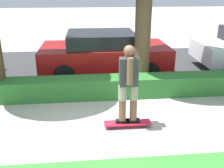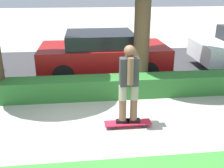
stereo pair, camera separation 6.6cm
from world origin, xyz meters
name	(u,v)px [view 1 (the left image)]	position (x,y,z in m)	size (l,w,h in m)	color
ground_plane	(107,128)	(0.00, 0.00, 0.00)	(60.00, 60.00, 0.00)	#ADA89E
street_asphalt	(97,67)	(0.00, 4.20, 0.00)	(18.41, 5.00, 0.01)	#38383A
hedge_row	(101,87)	(0.00, 1.60, 0.26)	(18.41, 0.60, 0.51)	#2D702D
skateboard	(127,123)	(0.42, 0.02, 0.08)	(0.94, 0.24, 0.10)	red
skater_person	(128,83)	(0.42, 0.02, 0.93)	(0.48, 0.40, 1.57)	black
parked_car_middle	(104,52)	(0.20, 3.40, 0.71)	(3.89, 2.00, 1.33)	maroon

